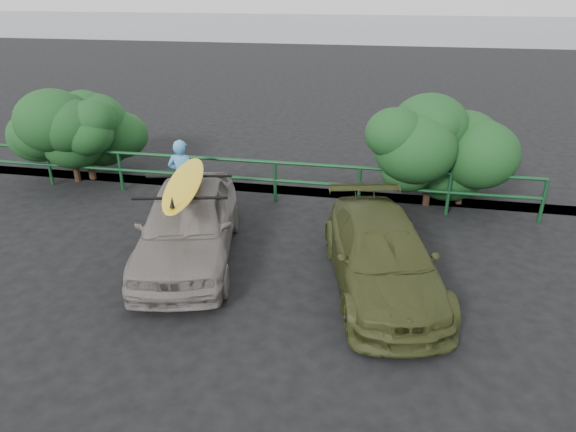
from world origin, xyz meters
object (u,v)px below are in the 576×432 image
at_px(sedan, 188,224).
at_px(surfboard, 184,183).
at_px(olive_vehicle, 382,256).
at_px(man, 182,177).
at_px(guardrail, 235,179).

xyz_separation_m(sedan, surfboard, (-0.00, 0.00, 0.82)).
distance_m(olive_vehicle, man, 5.10).
relative_size(guardrail, man, 8.07).
bearing_deg(man, surfboard, 114.68).
height_order(olive_vehicle, surfboard, surfboard).
relative_size(sedan, olive_vehicle, 1.03).
height_order(sedan, surfboard, surfboard).
distance_m(sedan, man, 2.21).
bearing_deg(olive_vehicle, guardrail, 123.67).
bearing_deg(sedan, guardrail, 77.16).
xyz_separation_m(olive_vehicle, surfboard, (-3.62, 0.34, 0.94)).
distance_m(guardrail, surfboard, 3.20).
relative_size(man, surfboard, 0.60).
xyz_separation_m(sedan, olive_vehicle, (3.62, -0.34, -0.12)).
height_order(sedan, olive_vehicle, sedan).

